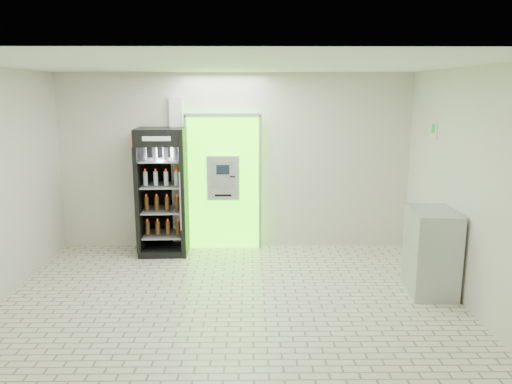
{
  "coord_description": "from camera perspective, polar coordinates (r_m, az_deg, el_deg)",
  "views": [
    {
      "loc": [
        0.27,
        -6.0,
        2.71
      ],
      "look_at": [
        0.34,
        1.2,
        1.23
      ],
      "focal_mm": 35.0,
      "sensor_mm": 36.0,
      "label": 1
    }
  ],
  "objects": [
    {
      "name": "steel_cabinet",
      "position": [
        7.18,
        19.39,
        -6.42
      ],
      "size": [
        0.64,
        0.9,
        1.14
      ],
      "rotation": [
        0.0,
        0.0,
        -0.08
      ],
      "color": "#A7A9AF",
      "rests_on": "ground"
    },
    {
      "name": "pillar",
      "position": [
        8.65,
        -8.9,
        2.08
      ],
      "size": [
        0.22,
        0.11,
        2.6
      ],
      "color": "silver",
      "rests_on": "ground"
    },
    {
      "name": "beverage_cooler",
      "position": [
        8.45,
        -10.6,
        -0.22
      ],
      "size": [
        0.82,
        0.76,
        2.1
      ],
      "rotation": [
        0.0,
        0.0,
        0.04
      ],
      "color": "black",
      "rests_on": "ground"
    },
    {
      "name": "room_shell",
      "position": [
        6.06,
        -3.14,
        3.34
      ],
      "size": [
        6.0,
        6.0,
        6.0
      ],
      "color": "beige",
      "rests_on": "ground"
    },
    {
      "name": "ground",
      "position": [
        6.59,
        -2.96,
        -12.73
      ],
      "size": [
        6.0,
        6.0,
        0.0
      ],
      "primitive_type": "plane",
      "color": "beige",
      "rests_on": "ground"
    },
    {
      "name": "exit_sign",
      "position": [
        7.9,
        19.66,
        6.65
      ],
      "size": [
        0.02,
        0.22,
        0.26
      ],
      "color": "white",
      "rests_on": "room_shell"
    },
    {
      "name": "atm_assembly",
      "position": [
        8.56,
        -3.73,
        1.22
      ],
      "size": [
        1.3,
        0.24,
        2.33
      ],
      "color": "#49FD0B",
      "rests_on": "ground"
    }
  ]
}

